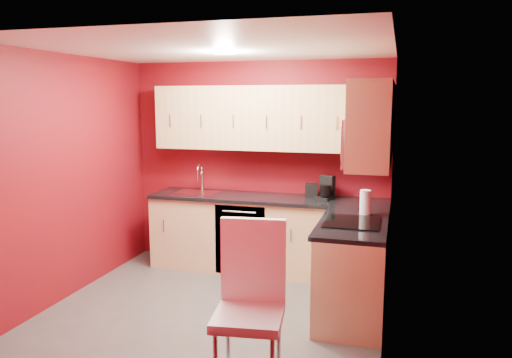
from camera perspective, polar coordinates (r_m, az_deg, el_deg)
The scene contains 21 objects.
floor at distance 5.10m, azimuth -4.53°, elevation -14.51°, with size 3.20×3.20×0.00m, color #494644.
ceiling at distance 4.70m, azimuth -4.92°, elevation 14.66°, with size 3.20×3.20×0.00m, color white.
wall_back at distance 6.15m, azimuth 0.26°, elevation 1.69°, with size 3.20×3.20×0.00m, color #68090D.
wall_front at distance 3.41m, azimuth -13.75°, elevation -4.53°, with size 3.20×3.20×0.00m, color #68090D.
wall_left at distance 5.52m, azimuth -20.45°, elevation 0.27°, with size 3.00×3.00×0.00m, color #68090D.
wall_right at distance 4.44m, azimuth 14.96°, elevation -1.47°, with size 3.00×3.00×0.00m, color #68090D.
base_cabinets_back at distance 5.98m, azimuth 1.31°, elevation -6.50°, with size 2.80×0.60×0.87m, color #DAAC7C.
base_cabinets_right at distance 4.90m, azimuth 11.08°, elevation -10.20°, with size 0.60×1.30×0.87m, color #DAAC7C.
countertop_back at distance 5.86m, azimuth 1.29°, elevation -2.25°, with size 2.80×0.63×0.04m, color black.
countertop_right at distance 4.76m, azimuth 11.05°, elevation -5.07°, with size 0.63×1.27×0.04m, color black.
upper_cabinets_back at distance 5.89m, azimuth 1.68°, elevation 6.97°, with size 2.80×0.35×0.75m, color tan.
upper_cabinets_right at distance 4.82m, azimuth 13.31°, elevation 7.03°, with size 0.35×1.55×0.75m.
microwave at distance 4.59m, azimuth 12.66°, elevation 4.12°, with size 0.42×0.76×0.42m.
cooktop at distance 4.72m, azimuth 10.96°, elevation -4.87°, with size 0.50×0.55×0.01m, color black.
sink at distance 6.15m, azimuth -6.79°, elevation -1.25°, with size 0.52×0.42×0.35m.
dishwasher_front at distance 5.78m, azimuth -1.85°, elevation -7.06°, with size 0.60×0.02×0.82m, color black.
downlight at distance 4.98m, azimuth -3.64°, elevation 14.19°, with size 0.20×0.20×0.01m, color white.
coffee_maker at distance 5.75m, azimuth 7.90°, elevation -0.99°, with size 0.16×0.21×0.27m, color black, non-canonical shape.
napkin_holder at distance 5.87m, azimuth 6.38°, elevation -1.30°, with size 0.15×0.15×0.16m, color black, non-canonical shape.
paper_towel at distance 5.03m, azimuth 12.38°, elevation -2.65°, with size 0.14×0.14×0.25m, color white, non-canonical shape.
dining_chair at distance 3.62m, azimuth -0.86°, elevation -14.49°, with size 0.48×0.50×1.18m, color silver, non-canonical shape.
Camera 1 is at (1.67, -4.37, 2.03)m, focal length 35.00 mm.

